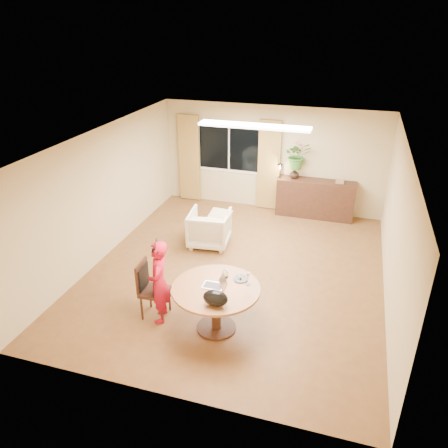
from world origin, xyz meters
name	(u,v)px	position (x,y,z in m)	size (l,w,h in m)	color
floor	(236,270)	(0.00, 0.00, 0.00)	(6.50, 6.50, 0.00)	brown
ceiling	(238,140)	(0.00, 0.00, 2.60)	(6.50, 6.50, 0.00)	white
wall_back	(272,159)	(0.00, 3.25, 1.30)	(5.50, 5.50, 0.00)	tan
wall_left	(104,193)	(-2.75, 0.00, 1.30)	(6.50, 6.50, 0.00)	tan
wall_right	(396,229)	(2.75, 0.00, 1.30)	(6.50, 6.50, 0.00)	tan
window	(229,147)	(-1.10, 3.23, 1.50)	(1.70, 0.03, 1.30)	white
curtain_left	(189,158)	(-2.15, 3.15, 1.15)	(0.55, 0.08, 2.25)	olive
curtain_right	(269,166)	(-0.05, 3.15, 1.15)	(0.55, 0.08, 2.25)	olive
ceiling_panel	(254,126)	(0.00, 1.20, 2.57)	(2.20, 0.35, 0.05)	white
dining_table	(216,296)	(0.16, -1.76, 0.61)	(1.36, 1.36, 0.77)	brown
dining_chair	(155,290)	(-0.90, -1.72, 0.49)	(0.47, 0.43, 0.98)	#321910
child	(159,282)	(-0.78, -1.79, 0.71)	(0.34, 0.51, 1.41)	red
laptop	(213,280)	(0.11, -1.74, 0.89)	(0.34, 0.23, 0.23)	#B7B7BC
tumbler	(225,274)	(0.22, -1.44, 0.83)	(0.08, 0.08, 0.12)	white
wine_glass	(248,279)	(0.61, -1.55, 0.88)	(0.08, 0.08, 0.22)	white
pot_lid	(241,278)	(0.46, -1.44, 0.79)	(0.23, 0.23, 0.04)	white
handbag	(215,298)	(0.29, -2.19, 0.90)	(0.37, 0.22, 0.25)	black
armchair	(209,228)	(-0.84, 0.87, 0.39)	(0.83, 0.86, 0.78)	#C3B09A
throw	(218,214)	(-0.61, 0.79, 0.79)	(0.45, 0.55, 0.03)	beige
sideboard	(315,199)	(1.16, 3.01, 0.46)	(1.86, 0.45, 0.93)	#321910
vase	(294,173)	(0.60, 3.01, 1.05)	(0.24, 0.24, 0.25)	black
bouquet	(297,155)	(0.65, 3.01, 1.51)	(0.59, 0.51, 0.66)	#306425
book_stack	(340,181)	(1.69, 3.01, 0.97)	(0.20, 0.15, 0.08)	brown
desk_lamp	(280,171)	(0.26, 2.96, 1.11)	(0.15, 0.15, 0.36)	black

